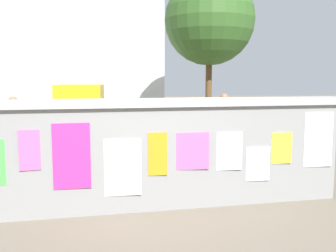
% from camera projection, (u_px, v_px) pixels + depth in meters
% --- Properties ---
extents(ground, '(60.00, 60.00, 0.00)m').
position_uv_depth(ground, '(114.00, 135.00, 13.65)').
color(ground, '#6B6051').
extents(poster_wall, '(6.41, 0.42, 1.70)m').
position_uv_depth(poster_wall, '(150.00, 153.00, 5.78)').
color(poster_wall, gray).
rests_on(poster_wall, ground).
extents(auto_rickshaw_truck, '(3.74, 1.89, 1.85)m').
position_uv_depth(auto_rickshaw_truck, '(117.00, 119.00, 10.57)').
color(auto_rickshaw_truck, black).
rests_on(auto_rickshaw_truck, ground).
extents(motorcycle, '(1.90, 0.56, 0.87)m').
position_uv_depth(motorcycle, '(34.00, 166.00, 6.75)').
color(motorcycle, black).
rests_on(motorcycle, ground).
extents(bicycle_near, '(1.71, 0.44, 0.95)m').
position_uv_depth(bicycle_near, '(193.00, 161.00, 7.64)').
color(bicycle_near, black).
rests_on(bicycle_near, ground).
extents(person_walking, '(0.43, 0.43, 1.62)m').
position_uv_depth(person_walking, '(224.00, 117.00, 10.08)').
color(person_walking, yellow).
rests_on(person_walking, ground).
extents(person_bystander, '(0.47, 0.47, 1.62)m').
position_uv_depth(person_bystander, '(14.00, 125.00, 8.47)').
color(person_bystander, '#D83F72').
rests_on(person_bystander, ground).
extents(tree_roadside, '(3.66, 3.66, 6.21)m').
position_uv_depth(tree_roadside, '(209.00, 20.00, 15.35)').
color(tree_roadside, brown).
rests_on(tree_roadside, ground).
extents(building_background, '(12.84, 4.70, 7.44)m').
position_uv_depth(building_background, '(44.00, 47.00, 20.73)').
color(building_background, silver).
rests_on(building_background, ground).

